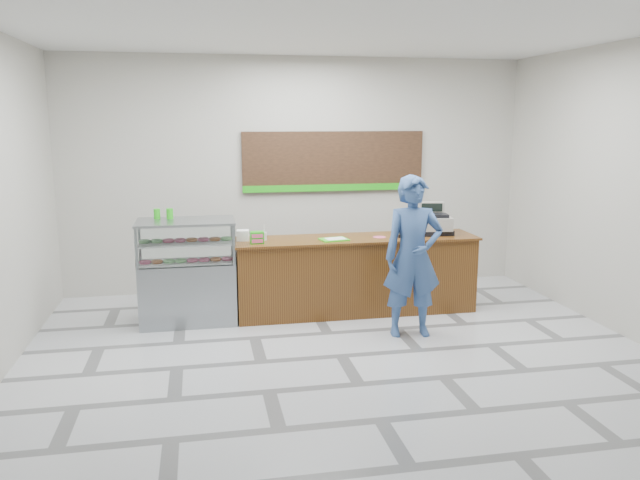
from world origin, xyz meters
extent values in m
plane|color=#BBBBBF|center=(0.00, 0.00, 0.00)|extent=(7.00, 7.00, 0.00)
plane|color=#B9B5AA|center=(0.00, 3.00, 1.75)|extent=(7.00, 0.00, 7.00)
plane|color=silver|center=(0.00, 0.00, 3.50)|extent=(7.00, 7.00, 0.00)
cube|color=brown|center=(0.55, 1.55, 0.50)|extent=(3.20, 0.70, 1.00)
cube|color=brown|center=(0.55, 1.55, 1.01)|extent=(3.26, 0.76, 0.03)
cube|color=gray|center=(-1.67, 1.55, 0.40)|extent=(1.20, 0.70, 0.80)
cube|color=white|center=(-1.67, 1.55, 1.05)|extent=(1.20, 0.70, 0.50)
cube|color=gray|center=(-1.67, 1.55, 1.31)|extent=(1.22, 0.72, 0.03)
cube|color=silver|center=(-1.67, 1.55, 0.82)|extent=(1.14, 0.64, 0.02)
cube|color=silver|center=(-1.67, 1.55, 1.06)|extent=(1.14, 0.64, 0.02)
torus|color=#DB517C|center=(-2.17, 1.45, 0.85)|extent=(0.15, 0.15, 0.05)
torus|color=#B25C2B|center=(-2.03, 1.45, 0.85)|extent=(0.15, 0.15, 0.05)
torus|color=#89E282|center=(-1.88, 1.45, 0.85)|extent=(0.15, 0.15, 0.05)
torus|color=#89E282|center=(-1.74, 1.45, 0.85)|extent=(0.15, 0.15, 0.05)
torus|color=#DB517C|center=(-1.60, 1.45, 0.85)|extent=(0.15, 0.15, 0.05)
torus|color=#DB517C|center=(-1.46, 1.45, 0.85)|extent=(0.15, 0.15, 0.05)
torus|color=#B25C2B|center=(-1.31, 1.45, 0.85)|extent=(0.15, 0.15, 0.05)
torus|color=#DB517C|center=(-1.17, 1.45, 0.85)|extent=(0.15, 0.15, 0.05)
torus|color=#89E282|center=(-2.17, 1.60, 1.09)|extent=(0.15, 0.15, 0.05)
torus|color=#89E282|center=(-2.03, 1.60, 1.09)|extent=(0.15, 0.15, 0.05)
torus|color=#DB517C|center=(-1.88, 1.60, 1.09)|extent=(0.15, 0.15, 0.05)
torus|color=#DB517C|center=(-1.74, 1.60, 1.09)|extent=(0.15, 0.15, 0.05)
torus|color=#B25C2B|center=(-1.60, 1.60, 1.09)|extent=(0.15, 0.15, 0.05)
torus|color=#DB517C|center=(-1.46, 1.60, 1.09)|extent=(0.15, 0.15, 0.05)
torus|color=#B25C2B|center=(-1.31, 1.60, 1.09)|extent=(0.15, 0.15, 0.05)
torus|color=#89E282|center=(-1.17, 1.60, 1.09)|extent=(0.15, 0.15, 0.05)
cube|color=black|center=(0.55, 2.96, 1.95)|extent=(2.80, 0.05, 0.90)
cube|color=#21B115|center=(0.55, 2.93, 1.55)|extent=(2.80, 0.02, 0.10)
cube|color=black|center=(1.66, 1.62, 1.06)|extent=(0.44, 0.44, 0.07)
cube|color=gray|center=(1.66, 1.62, 1.19)|extent=(0.51, 0.53, 0.18)
cube|color=black|center=(1.66, 1.53, 1.30)|extent=(0.34, 0.27, 0.04)
cube|color=gray|center=(1.66, 1.75, 1.36)|extent=(0.39, 0.17, 0.18)
cube|color=black|center=(1.66, 1.69, 1.39)|extent=(0.29, 0.06, 0.11)
cube|color=black|center=(1.14, 1.48, 1.05)|extent=(0.09, 0.18, 0.04)
cube|color=#43D81D|center=(0.22, 1.43, 1.04)|extent=(0.40, 0.32, 0.02)
cube|color=white|center=(0.24, 1.43, 1.05)|extent=(0.28, 0.22, 0.00)
cube|color=white|center=(-0.95, 1.63, 1.10)|extent=(0.17, 0.17, 0.13)
cylinder|color=silver|center=(-0.68, 1.60, 1.08)|extent=(0.07, 0.07, 0.11)
cube|color=#21B115|center=(-0.79, 1.40, 1.11)|extent=(0.17, 0.12, 0.15)
cylinder|color=#DB517C|center=(0.86, 1.51, 1.03)|extent=(0.17, 0.17, 0.00)
cylinder|color=#21B115|center=(-2.03, 1.76, 1.39)|extent=(0.08, 0.08, 0.13)
cylinder|color=#21B115|center=(-1.87, 1.73, 1.40)|extent=(0.08, 0.08, 0.13)
imported|color=#33528A|center=(0.99, 0.54, 0.97)|extent=(0.74, 0.52, 1.94)
camera|label=1|loc=(-1.48, -6.37, 2.58)|focal=35.00mm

